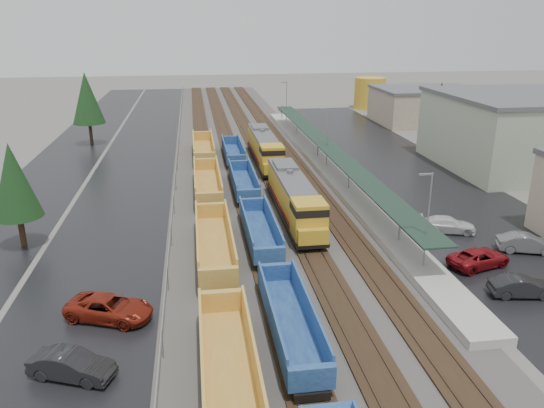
{
  "coord_description": "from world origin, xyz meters",
  "views": [
    {
      "loc": [
        -7.18,
        -14.25,
        18.23
      ],
      "look_at": [
        -0.28,
        32.05,
        2.0
      ],
      "focal_mm": 35.0,
      "sensor_mm": 36.0,
      "label": 1
    }
  ],
  "objects": [
    {
      "name": "parked_car_east_c",
      "position": [
        15.18,
        27.67,
        0.72
      ],
      "size": [
        3.27,
        5.31,
        1.44
      ],
      "primitive_type": "imported",
      "rotation": [
        0.0,
        0.0,
        1.3
      ],
      "color": "silver",
      "rests_on": "ground"
    },
    {
      "name": "ballast_strip",
      "position": [
        0.0,
        60.0,
        0.04
      ],
      "size": [
        20.0,
        160.0,
        0.08
      ],
      "primitive_type": "cube",
      "color": "#302D2B",
      "rests_on": "ground"
    },
    {
      "name": "storage_tank",
      "position": [
        31.04,
        98.06,
        3.32
      ],
      "size": [
        6.63,
        6.63,
        6.63
      ],
      "primitive_type": "cylinder",
      "color": "gold",
      "rests_on": "ground"
    },
    {
      "name": "station_platform",
      "position": [
        9.5,
        50.01,
        0.73
      ],
      "size": [
        3.0,
        80.0,
        8.0
      ],
      "color": "#9E9B93",
      "rests_on": "ground"
    },
    {
      "name": "locomotive_lead",
      "position": [
        2.0,
        32.84,
        2.23
      ],
      "size": [
        2.77,
        18.28,
        4.14
      ],
      "color": "black",
      "rests_on": "ground"
    },
    {
      "name": "east_commuter_lot",
      "position": [
        19.0,
        50.0,
        0.01
      ],
      "size": [
        16.0,
        100.0,
        0.02
      ],
      "primitive_type": "cube",
      "color": "black",
      "rests_on": "ground"
    },
    {
      "name": "west_road",
      "position": [
        -25.0,
        60.0,
        0.01
      ],
      "size": [
        9.0,
        160.0,
        0.02
      ],
      "primitive_type": "cube",
      "color": "black",
      "rests_on": "ground"
    },
    {
      "name": "locomotive_trail",
      "position": [
        2.0,
        53.84,
        2.23
      ],
      "size": [
        2.77,
        18.28,
        4.14
      ],
      "color": "black",
      "rests_on": "ground"
    },
    {
      "name": "well_string_blue",
      "position": [
        -2.0,
        20.41,
        1.11
      ],
      "size": [
        2.48,
        85.72,
        2.2
      ],
      "color": "navy",
      "rests_on": "ground"
    },
    {
      "name": "parked_car_west_b",
      "position": [
        -14.27,
        11.03,
        0.76
      ],
      "size": [
        3.17,
        4.89,
        1.52
      ],
      "primitive_type": "imported",
      "rotation": [
        0.0,
        0.0,
        1.2
      ],
      "color": "black",
      "rests_on": "ground"
    },
    {
      "name": "parked_car_west_c",
      "position": [
        -13.1,
        16.88,
        0.78
      ],
      "size": [
        4.44,
        6.15,
        1.56
      ],
      "primitive_type": "imported",
      "rotation": [
        0.0,
        0.0,
        1.2
      ],
      "color": "maroon",
      "rests_on": "ground"
    },
    {
      "name": "well_string_yellow",
      "position": [
        -6.0,
        25.24,
        1.22
      ],
      "size": [
        2.8,
        81.94,
        2.48
      ],
      "color": "#B78B33",
      "rests_on": "ground"
    },
    {
      "name": "parked_car_east_b",
      "position": [
        14.37,
        20.59,
        0.71
      ],
      "size": [
        3.68,
        5.56,
        1.42
      ],
      "primitive_type": "imported",
      "rotation": [
        0.0,
        0.0,
        1.85
      ],
      "color": "maroon",
      "rests_on": "ground"
    },
    {
      "name": "parked_car_east_a",
      "position": [
        14.87,
        15.72,
        0.72
      ],
      "size": [
        2.2,
        4.59,
        1.45
      ],
      "primitive_type": "imported",
      "rotation": [
        0.0,
        0.0,
        1.41
      ],
      "color": "black",
      "rests_on": "ground"
    },
    {
      "name": "tree_west_near",
      "position": [
        -22.0,
        30.0,
        5.82
      ],
      "size": [
        3.96,
        3.96,
        9.0
      ],
      "color": "#332316",
      "rests_on": "ground"
    },
    {
      "name": "west_parking_lot",
      "position": [
        -15.0,
        60.0,
        0.01
      ],
      "size": [
        10.0,
        160.0,
        0.02
      ],
      "primitive_type": "cube",
      "color": "black",
      "rests_on": "ground"
    },
    {
      "name": "tree_west_far",
      "position": [
        -23.0,
        70.0,
        7.12
      ],
      "size": [
        4.84,
        4.84,
        11.0
      ],
      "color": "#332316",
      "rests_on": "ground"
    },
    {
      "name": "tree_east",
      "position": [
        28.0,
        58.0,
        6.47
      ],
      "size": [
        4.4,
        4.4,
        10.0
      ],
      "color": "#332316",
      "rests_on": "ground"
    },
    {
      "name": "distant_hills",
      "position": [
        44.79,
        210.68,
        0.0
      ],
      "size": [
        301.0,
        140.0,
        25.2
      ],
      "color": "#485844",
      "rests_on": "ground"
    },
    {
      "name": "parked_car_east_e",
      "position": [
        19.65,
        22.58,
        0.77
      ],
      "size": [
        2.98,
        4.95,
        1.54
      ],
      "primitive_type": "imported",
      "rotation": [
        0.0,
        0.0,
        1.26
      ],
      "color": "#595B5E",
      "rests_on": "ground"
    },
    {
      "name": "trackbed",
      "position": [
        -0.0,
        60.0,
        0.16
      ],
      "size": [
        14.6,
        160.0,
        0.22
      ],
      "color": "black",
      "rests_on": "ground"
    },
    {
      "name": "chainlink_fence",
      "position": [
        -9.5,
        58.44,
        1.61
      ],
      "size": [
        0.08,
        160.04,
        2.02
      ],
      "color": "gray",
      "rests_on": "ground"
    }
  ]
}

